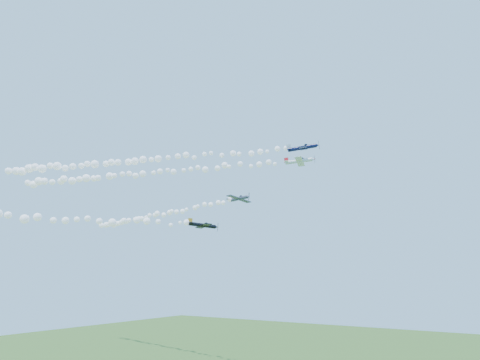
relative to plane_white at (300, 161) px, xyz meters
The scene contains 7 objects.
plane_white is the anchor object (origin of this frame).
smoke_trail_white 38.85m from the plane_white, 162.11° to the right, with size 70.05×24.37×2.99m, color white, non-canonical shape.
plane_navy 4.31m from the plane_white, 88.87° to the left, with size 7.66×7.92×2.57m.
smoke_trail_navy 42.00m from the plane_white, 163.09° to the right, with size 75.98×28.93×3.01m, color white, non-canonical shape.
plane_grey 23.23m from the plane_white, 160.37° to the left, with size 7.68×8.12×2.25m.
smoke_trail_grey 62.34m from the plane_white, 165.67° to the left, with size 73.21×16.87×3.39m, color white, non-canonical shape.
plane_black 28.17m from the plane_white, 118.83° to the right, with size 6.06×5.71×2.30m.
Camera 1 is at (52.29, -79.88, 23.50)m, focal length 30.00 mm.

